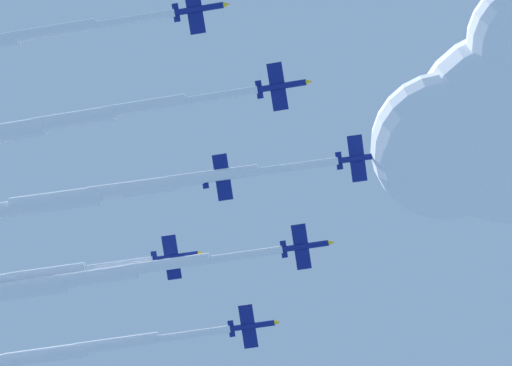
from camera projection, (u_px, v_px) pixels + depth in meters
name	position (u px, v px, depth m)	size (l,w,h in m)	color
jet_lead	(131.00, 189.00, 205.50)	(69.80, 8.97, 4.30)	navy
jet_port_inner	(94.00, 278.00, 210.83)	(66.37, 9.80, 4.34)	navy
jet_starboard_inner	(73.00, 120.00, 201.04)	(62.88, 10.01, 4.39)	navy
jet_port_mid	(22.00, 207.00, 206.86)	(63.58, 9.53, 4.38)	navy
jet_starboard_mid	(44.00, 356.00, 217.66)	(67.54, 9.78, 4.31)	navy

